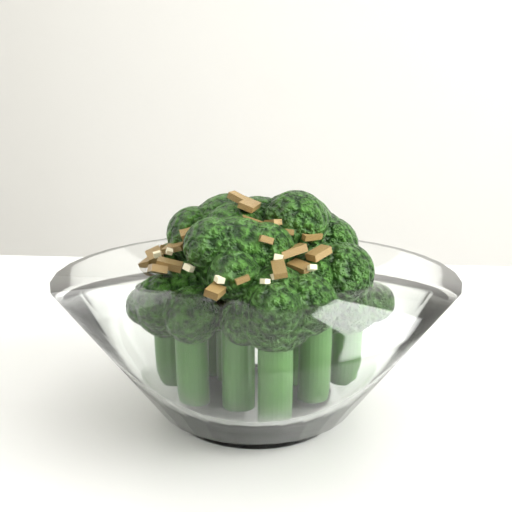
% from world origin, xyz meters
% --- Properties ---
extents(broccoli_dish, '(0.24, 0.24, 0.14)m').
position_xyz_m(broccoli_dish, '(0.20, -0.05, 0.81)').
color(broccoli_dish, white).
rests_on(broccoli_dish, table).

